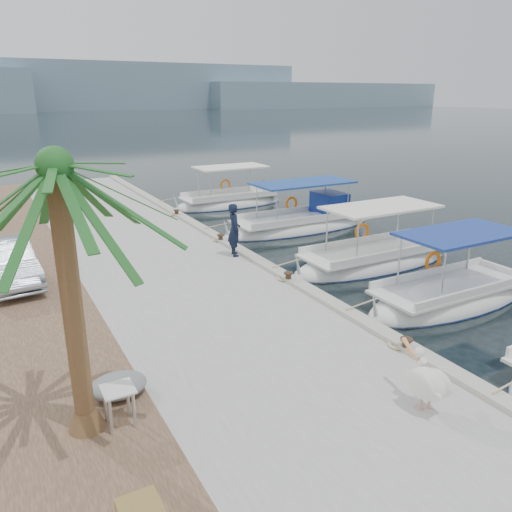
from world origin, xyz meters
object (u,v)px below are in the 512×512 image
Objects in this scene: fishing_caique_e at (229,203)px; fishing_caique_d at (300,225)px; pelican at (427,382)px; date_palm at (55,168)px; parked_car at (8,263)px; fishing_caique_c at (373,262)px; fisherman at (234,230)px; fishing_caique_b at (449,299)px.

fishing_caique_d is at bearing -83.50° from fishing_caique_e.
date_palm reaches higher than pelican.
pelican is at bearing -65.22° from parked_car.
pelican is at bearing -126.10° from fishing_caique_c.
pelican is at bearing -105.53° from fishing_caique_e.
fishing_caique_c is 11.98m from fishing_caique_e.
date_palm is at bearing -154.50° from fishing_caique_c.
fisherman reaches higher than fishing_caique_c.
pelican is (-5.32, -3.98, 0.93)m from fishing_caique_b.
fishing_caique_c is at bearing -95.12° from fishing_caique_d.
fishing_caique_b is 1.55× the size of parked_car.
fishing_caique_b is 15.84m from fishing_caique_e.
fishing_caique_b is 3.88m from fishing_caique_c.
fishing_caique_e reaches higher than parked_car.
date_palm is 1.36× the size of parked_car.
fishing_caique_b is 3.27× the size of fisherman.
fishing_caique_c and fishing_caique_e have the same top height.
fishing_caique_b is 12.10m from date_palm.
fishing_caique_b is 1.14× the size of date_palm.
fishing_caique_b is 6.71m from pelican.
date_palm is at bearing -90.78° from parked_car.
parked_car is at bearing 96.07° from fisherman.
fishing_caique_e is at bearing 57.37° from date_palm.
fishing_caique_d is at bearing 84.62° from fishing_caique_b.
fishing_caique_e reaches higher than pelican.
date_palm reaches higher than fishing_caique_e.
fishing_caique_c is at bearing 84.23° from fishing_caique_b.
fishing_caique_c is 5.34m from fisherman.
fishing_caique_e is 1.20× the size of date_palm.
pelican is 0.73× the size of fisherman.
fishing_caique_c is 12.45m from parked_car.
pelican is at bearing -114.72° from fishing_caique_d.
fishing_caique_b and fishing_caique_c have the same top height.
fishing_caique_d is at bearing 84.88° from fishing_caique_c.
date_palm is at bearing -122.63° from fishing_caique_e.
fishing_caique_e is 3.46× the size of fisherman.
fishing_caique_e is at bearing 74.47° from pelican.
fishing_caique_e is (-0.21, 11.98, 0.00)m from fishing_caique_c.
pelican is 10.07m from fisherman.
fisherman is (-4.49, -9.81, 1.33)m from fishing_caique_e.
parked_car is (-11.83, -8.97, 1.04)m from fishing_caique_e.
fishing_caique_b is at bearing -35.99° from parked_car.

